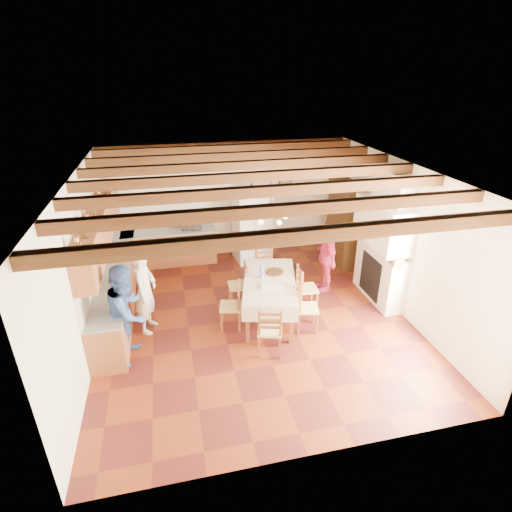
# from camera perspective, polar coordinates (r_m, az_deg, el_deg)

# --- Properties ---
(floor) EXTENTS (6.00, 6.50, 0.02)m
(floor) POSITION_cam_1_polar(r_m,az_deg,el_deg) (8.20, -0.22, -8.93)
(floor) COLOR #4C1914
(floor) RESTS_ON ground
(ceiling) EXTENTS (6.00, 6.50, 0.02)m
(ceiling) POSITION_cam_1_polar(r_m,az_deg,el_deg) (6.96, -0.26, 12.06)
(ceiling) COLOR beige
(ceiling) RESTS_ON ground
(wall_back) EXTENTS (6.00, 0.02, 3.00)m
(wall_back) POSITION_cam_1_polar(r_m,az_deg,el_deg) (10.45, -4.17, 8.01)
(wall_back) COLOR #F1E6CD
(wall_back) RESTS_ON ground
(wall_front) EXTENTS (6.00, 0.02, 3.00)m
(wall_front) POSITION_cam_1_polar(r_m,az_deg,el_deg) (4.81, 8.57, -15.39)
(wall_front) COLOR #F1E6CD
(wall_front) RESTS_ON ground
(wall_left) EXTENTS (0.02, 6.50, 3.00)m
(wall_left) POSITION_cam_1_polar(r_m,az_deg,el_deg) (7.47, -23.41, -1.50)
(wall_left) COLOR #F1E6CD
(wall_left) RESTS_ON ground
(wall_right) EXTENTS (0.02, 6.50, 3.00)m
(wall_right) POSITION_cam_1_polar(r_m,az_deg,el_deg) (8.57, 19.83, 2.52)
(wall_right) COLOR #F1E6CD
(wall_right) RESTS_ON ground
(ceiling_beams) EXTENTS (6.00, 6.30, 0.16)m
(ceiling_beams) POSITION_cam_1_polar(r_m,az_deg,el_deg) (6.98, -0.26, 11.26)
(ceiling_beams) COLOR #38170C
(ceiling_beams) RESTS_ON ground
(lower_cabinets_left) EXTENTS (0.60, 4.30, 0.86)m
(lower_cabinets_left) POSITION_cam_1_polar(r_m,az_deg,el_deg) (8.82, -19.24, -4.51)
(lower_cabinets_left) COLOR brown
(lower_cabinets_left) RESTS_ON ground
(lower_cabinets_back) EXTENTS (2.30, 0.60, 0.86)m
(lower_cabinets_back) POSITION_cam_1_polar(r_m,az_deg,el_deg) (10.44, -12.15, 1.17)
(lower_cabinets_back) COLOR brown
(lower_cabinets_back) RESTS_ON ground
(countertop_left) EXTENTS (0.62, 4.30, 0.04)m
(countertop_left) POSITION_cam_1_polar(r_m,az_deg,el_deg) (8.61, -19.67, -1.91)
(countertop_left) COLOR slate
(countertop_left) RESTS_ON lower_cabinets_left
(countertop_back) EXTENTS (2.34, 0.62, 0.04)m
(countertop_back) POSITION_cam_1_polar(r_m,az_deg,el_deg) (10.26, -12.38, 3.46)
(countertop_back) COLOR slate
(countertop_back) RESTS_ON lower_cabinets_back
(backsplash_left) EXTENTS (0.03, 4.30, 0.60)m
(backsplash_left) POSITION_cam_1_polar(r_m,az_deg,el_deg) (8.52, -21.87, -0.16)
(backsplash_left) COLOR silver
(backsplash_left) RESTS_ON ground
(backsplash_back) EXTENTS (2.30, 0.03, 0.60)m
(backsplash_back) POSITION_cam_1_polar(r_m,az_deg,el_deg) (10.42, -12.58, 5.66)
(backsplash_back) COLOR silver
(backsplash_back) RESTS_ON ground
(upper_cabinets) EXTENTS (0.35, 4.20, 0.70)m
(upper_cabinets) POSITION_cam_1_polar(r_m,az_deg,el_deg) (8.26, -21.50, 4.01)
(upper_cabinets) COLOR brown
(upper_cabinets) RESTS_ON ground
(fireplace) EXTENTS (0.56, 1.60, 2.80)m
(fireplace) POSITION_cam_1_polar(r_m,az_deg,el_deg) (8.62, 17.42, 2.28)
(fireplace) COLOR beige
(fireplace) RESTS_ON ground
(wall_picture) EXTENTS (0.34, 0.03, 0.42)m
(wall_picture) POSITION_cam_1_polar(r_m,az_deg,el_deg) (10.66, 4.19, 10.31)
(wall_picture) COLOR black
(wall_picture) RESTS_ON ground
(refrigerator) EXTENTS (0.97, 0.83, 1.76)m
(refrigerator) POSITION_cam_1_polar(r_m,az_deg,el_deg) (10.27, -0.57, 4.09)
(refrigerator) COLOR silver
(refrigerator) RESTS_ON floor
(hutch) EXTENTS (0.54, 1.18, 2.11)m
(hutch) POSITION_cam_1_polar(r_m,az_deg,el_deg) (10.25, 12.43, 4.50)
(hutch) COLOR #321E0D
(hutch) RESTS_ON floor
(dining_table) EXTENTS (1.42, 2.10, 0.84)m
(dining_table) POSITION_cam_1_polar(r_m,az_deg,el_deg) (7.87, 1.94, -3.98)
(dining_table) COLOR white
(dining_table) RESTS_ON floor
(chandelier) EXTENTS (0.47, 0.47, 0.03)m
(chandelier) POSITION_cam_1_polar(r_m,az_deg,el_deg) (7.25, 2.11, 6.35)
(chandelier) COLOR black
(chandelier) RESTS_ON ground
(chair_left_near) EXTENTS (0.48, 0.49, 0.96)m
(chair_left_near) POSITION_cam_1_polar(r_m,az_deg,el_deg) (7.72, -3.69, -7.06)
(chair_left_near) COLOR brown
(chair_left_near) RESTS_ON floor
(chair_left_far) EXTENTS (0.41, 0.43, 0.96)m
(chair_left_far) POSITION_cam_1_polar(r_m,az_deg,el_deg) (8.40, -2.57, -4.10)
(chair_left_far) COLOR brown
(chair_left_far) RESTS_ON floor
(chair_right_near) EXTENTS (0.48, 0.50, 0.96)m
(chair_right_near) POSITION_cam_1_polar(r_m,az_deg,el_deg) (7.72, 7.37, -7.25)
(chair_right_near) COLOR brown
(chair_right_near) RESTS_ON floor
(chair_right_far) EXTENTS (0.42, 0.44, 0.96)m
(chair_right_far) POSITION_cam_1_polar(r_m,az_deg,el_deg) (8.35, 7.30, -4.49)
(chair_right_far) COLOR brown
(chair_right_far) RESTS_ON floor
(chair_end_near) EXTENTS (0.52, 0.50, 0.96)m
(chair_end_near) POSITION_cam_1_polar(r_m,az_deg,el_deg) (7.07, 2.01, -10.42)
(chair_end_near) COLOR brown
(chair_end_near) RESTS_ON floor
(chair_end_far) EXTENTS (0.43, 0.41, 0.96)m
(chair_end_far) POSITION_cam_1_polar(r_m,az_deg,el_deg) (9.10, 1.38, -1.61)
(chair_end_far) COLOR brown
(chair_end_far) RESTS_ON floor
(person_man) EXTENTS (0.56, 0.71, 1.71)m
(person_man) POSITION_cam_1_polar(r_m,az_deg,el_deg) (7.72, -15.60, -4.78)
(person_man) COLOR silver
(person_man) RESTS_ON floor
(person_woman_blue) EXTENTS (0.88, 1.01, 1.76)m
(person_woman_blue) POSITION_cam_1_polar(r_m,az_deg,el_deg) (7.11, -17.86, -7.68)
(person_woman_blue) COLOR #335292
(person_woman_blue) RESTS_ON floor
(person_woman_red) EXTENTS (0.41, 0.94, 1.59)m
(person_woman_red) POSITION_cam_1_polar(r_m,az_deg,el_deg) (8.97, 9.94, -0.19)
(person_woman_red) COLOR #C1264B
(person_woman_red) RESTS_ON floor
(microwave) EXTENTS (0.52, 0.39, 0.27)m
(microwave) POSITION_cam_1_polar(r_m,az_deg,el_deg) (10.22, -9.19, 4.56)
(microwave) COLOR silver
(microwave) RESTS_ON countertop_back
(fridge_vase) EXTENTS (0.28, 0.28, 0.29)m
(fridge_vase) POSITION_cam_1_polar(r_m,az_deg,el_deg) (9.94, -0.65, 9.62)
(fridge_vase) COLOR #321E0D
(fridge_vase) RESTS_ON refrigerator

